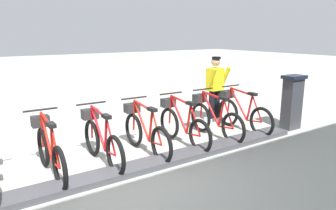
# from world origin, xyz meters

# --- Properties ---
(ground_plane) EXTENTS (60.00, 60.00, 0.00)m
(ground_plane) POSITION_xyz_m (0.00, 0.00, 0.00)
(ground_plane) COLOR #A9AAA0
(dock_rail_base) EXTENTS (0.44, 8.60, 0.10)m
(dock_rail_base) POSITION_xyz_m (0.00, 0.00, 0.05)
(dock_rail_base) COLOR #47474C
(dock_rail_base) RESTS_ON ground
(payment_kiosk) EXTENTS (0.36, 0.52, 1.28)m
(payment_kiosk) POSITION_xyz_m (0.05, -4.76, 0.67)
(payment_kiosk) COLOR #38383D
(payment_kiosk) RESTS_ON ground
(bike_docked_0) EXTENTS (1.72, 0.54, 1.02)m
(bike_docked_0) POSITION_xyz_m (0.62, -3.70, 0.43)
(bike_docked_0) COLOR black
(bike_docked_0) RESTS_ON ground
(bike_docked_1) EXTENTS (1.72, 0.54, 1.02)m
(bike_docked_1) POSITION_xyz_m (0.62, -2.84, 0.43)
(bike_docked_1) COLOR black
(bike_docked_1) RESTS_ON ground
(bike_docked_2) EXTENTS (1.72, 0.54, 1.02)m
(bike_docked_2) POSITION_xyz_m (0.62, -1.97, 0.43)
(bike_docked_2) COLOR black
(bike_docked_2) RESTS_ON ground
(bike_docked_3) EXTENTS (1.72, 0.54, 1.02)m
(bike_docked_3) POSITION_xyz_m (0.62, -1.10, 0.43)
(bike_docked_3) COLOR black
(bike_docked_3) RESTS_ON ground
(bike_docked_4) EXTENTS (1.72, 0.54, 1.02)m
(bike_docked_4) POSITION_xyz_m (0.62, -0.23, 0.43)
(bike_docked_4) COLOR black
(bike_docked_4) RESTS_ON ground
(bike_docked_5) EXTENTS (1.72, 0.54, 1.02)m
(bike_docked_5) POSITION_xyz_m (0.62, 0.63, 0.43)
(bike_docked_5) COLOR black
(bike_docked_5) RESTS_ON ground
(worker_near_rack) EXTENTS (0.48, 0.65, 1.66)m
(worker_near_rack) POSITION_xyz_m (1.53, -3.68, 0.91)
(worker_near_rack) COLOR white
(worker_near_rack) RESTS_ON ground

